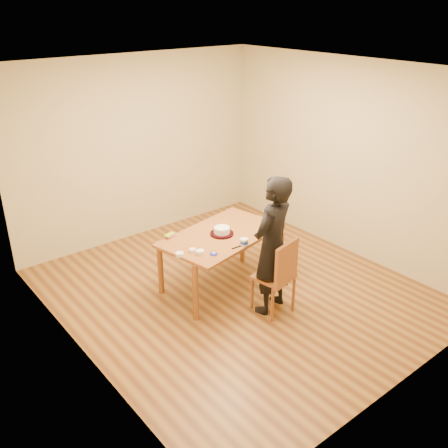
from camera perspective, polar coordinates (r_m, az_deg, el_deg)
room_shell at (r=6.00m, az=-0.63°, el=4.71°), size 4.00×4.50×2.70m
dining_table at (r=6.09m, az=-0.30°, el=-1.30°), size 1.63×1.16×0.04m
dining_chair at (r=5.81m, az=5.68°, el=-5.98°), size 0.48×0.48×0.04m
cake_plate at (r=6.07m, az=-0.24°, el=-1.11°), size 0.29×0.29×0.02m
cake at (r=6.05m, az=-0.24°, el=-0.75°), size 0.20×0.20×0.06m
frosting_dome at (r=6.03m, az=-0.25°, el=-0.37°), size 0.19×0.19×0.03m
frosting_tub at (r=5.80m, az=2.31°, el=-2.06°), size 0.09×0.09×0.08m
frosting_lid at (r=5.61m, az=-1.18°, el=-3.44°), size 0.09×0.09×0.01m
frosting_dollop at (r=5.61m, az=-1.18°, el=-3.33°), size 0.04×0.04×0.02m
ramekin_green at (r=5.62m, az=-2.75°, el=-3.24°), size 0.09×0.09×0.04m
ramekin_yellow at (r=5.67m, az=-3.63°, el=-3.03°), size 0.08×0.08×0.04m
ramekin_multi at (r=5.59m, az=-5.11°, el=-3.49°), size 0.09×0.09×0.04m
candy_box_pink at (r=6.04m, az=-6.14°, el=-1.41°), size 0.12×0.07×0.02m
candy_box_green at (r=6.03m, az=-6.21°, el=-1.24°), size 0.15×0.11×0.02m
spatula at (r=5.77m, az=1.60°, el=-2.62°), size 0.17×0.02×0.01m
person at (r=5.65m, az=5.52°, el=-2.49°), size 0.68×0.53×1.66m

